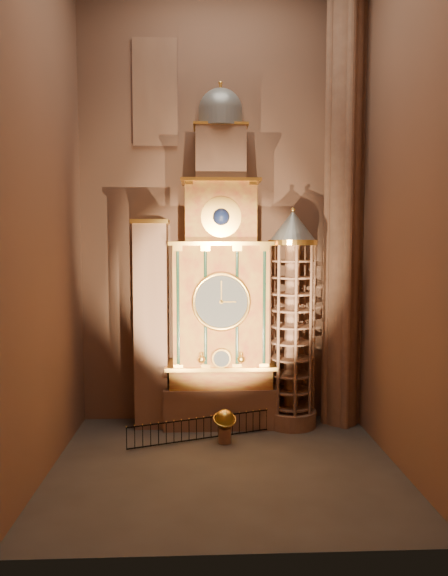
{
  "coord_description": "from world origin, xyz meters",
  "views": [
    {
      "loc": [
        -0.89,
        -20.16,
        8.88
      ],
      "look_at": [
        0.09,
        3.0,
        7.03
      ],
      "focal_mm": 32.0,
      "sensor_mm": 36.0,
      "label": 1
    }
  ],
  "objects_px": {
    "portrait_tower": "(152,323)",
    "stair_turret": "(292,321)",
    "celestial_globe": "(225,423)",
    "astronomical_clock": "(221,292)",
    "iron_railing": "(207,428)"
  },
  "relations": [
    {
      "from": "iron_railing",
      "to": "celestial_globe",
      "type": "bearing_deg",
      "value": -27.69
    },
    {
      "from": "portrait_tower",
      "to": "iron_railing",
      "type": "distance_m",
      "value": 5.72
    },
    {
      "from": "portrait_tower",
      "to": "iron_railing",
      "type": "height_order",
      "value": "portrait_tower"
    },
    {
      "from": "stair_turret",
      "to": "iron_railing",
      "type": "height_order",
      "value": "stair_turret"
    },
    {
      "from": "astronomical_clock",
      "to": "stair_turret",
      "type": "bearing_deg",
      "value": -4.3
    },
    {
      "from": "astronomical_clock",
      "to": "celestial_globe",
      "type": "xyz_separation_m",
      "value": [
        0.1,
        -2.43,
        -5.76
      ]
    },
    {
      "from": "portrait_tower",
      "to": "stair_turret",
      "type": "relative_size",
      "value": 0.94
    },
    {
      "from": "stair_turret",
      "to": "iron_railing",
      "type": "xyz_separation_m",
      "value": [
        -4.18,
        -1.76,
        -4.72
      ]
    },
    {
      "from": "portrait_tower",
      "to": "celestial_globe",
      "type": "xyz_separation_m",
      "value": [
        3.5,
        -2.45,
        -4.23
      ]
    },
    {
      "from": "astronomical_clock",
      "to": "celestial_globe",
      "type": "relative_size",
      "value": 10.87
    },
    {
      "from": "portrait_tower",
      "to": "stair_turret",
      "type": "xyz_separation_m",
      "value": [
        6.9,
        -0.28,
        0.12
      ]
    },
    {
      "from": "stair_turret",
      "to": "iron_railing",
      "type": "relative_size",
      "value": 1.52
    },
    {
      "from": "portrait_tower",
      "to": "celestial_globe",
      "type": "distance_m",
      "value": 6.01
    },
    {
      "from": "celestial_globe",
      "to": "astronomical_clock",
      "type": "bearing_deg",
      "value": 92.31
    },
    {
      "from": "iron_railing",
      "to": "astronomical_clock",
      "type": "bearing_deg",
      "value": 71.36
    }
  ]
}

